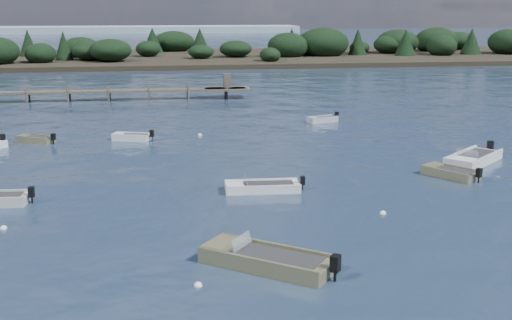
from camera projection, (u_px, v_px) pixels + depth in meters
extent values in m
plane|color=#18263A|center=(187.00, 86.00, 82.69)|extent=(400.00, 400.00, 0.00)
cube|color=#75724E|center=(36.00, 141.00, 48.25)|extent=(3.03, 2.33, 0.62)
cube|color=#75724E|center=(24.00, 136.00, 48.51)|extent=(1.08, 1.23, 0.12)
cube|color=#29292B|center=(38.00, 138.00, 48.11)|extent=(2.13, 1.71, 0.11)
cube|color=#75724E|center=(31.00, 138.00, 47.69)|extent=(2.55, 1.41, 0.12)
cube|color=#75724E|center=(40.00, 135.00, 48.65)|extent=(2.55, 1.41, 0.12)
cube|color=black|center=(53.00, 137.00, 47.63)|extent=(0.36, 0.38, 0.49)
cylinder|color=black|center=(54.00, 142.00, 47.73)|extent=(0.12, 0.12, 0.49)
cube|color=black|center=(3.00, 138.00, 47.12)|extent=(0.42, 0.41, 0.52)
cylinder|color=black|center=(3.00, 144.00, 47.23)|extent=(0.13, 0.13, 0.52)
cube|color=#75724E|center=(267.00, 264.00, 25.29)|extent=(5.35, 4.71, 0.80)
cube|color=#75724E|center=(224.00, 244.00, 26.11)|extent=(2.06, 2.15, 0.16)
cube|color=#29292B|center=(276.00, 257.00, 25.01)|extent=(3.78, 3.39, 0.14)
cube|color=#75724E|center=(256.00, 261.00, 24.41)|extent=(4.26, 3.28, 0.16)
cube|color=#75724E|center=(277.00, 246.00, 25.95)|extent=(4.26, 3.28, 0.16)
cube|color=black|center=(335.00, 263.00, 23.81)|extent=(0.49, 0.50, 0.63)
cylinder|color=black|center=(335.00, 277.00, 23.94)|extent=(0.16, 0.16, 0.63)
cube|color=silver|center=(241.00, 241.00, 25.65)|extent=(0.99, 1.22, 0.48)
cube|color=#75724E|center=(450.00, 175.00, 38.60)|extent=(3.11, 3.56, 0.67)
cube|color=#75724E|center=(433.00, 165.00, 39.38)|extent=(1.61, 1.44, 0.13)
cube|color=#29292B|center=(455.00, 171.00, 38.34)|extent=(2.27, 2.52, 0.11)
cube|color=#75724E|center=(444.00, 171.00, 38.03)|extent=(1.90, 2.74, 0.13)
cube|color=#75724E|center=(457.00, 167.00, 38.99)|extent=(1.90, 2.74, 0.13)
cube|color=black|center=(479.00, 173.00, 37.18)|extent=(0.42, 0.40, 0.52)
cylinder|color=black|center=(478.00, 180.00, 37.28)|extent=(0.13, 0.13, 0.52)
cube|color=black|center=(31.00, 192.00, 33.32)|extent=(0.29, 0.35, 0.53)
cylinder|color=black|center=(32.00, 200.00, 33.43)|extent=(0.10, 0.10, 0.53)
cube|color=#A1A6A7|center=(322.00, 121.00, 56.69)|extent=(2.91, 1.92, 0.63)
cube|color=#A1A6A7|center=(313.00, 118.00, 56.13)|extent=(0.94, 1.13, 0.13)
cube|color=#29292B|center=(324.00, 118.00, 56.72)|extent=(2.02, 1.43, 0.11)
cube|color=#A1A6A7|center=(325.00, 118.00, 56.19)|extent=(2.58, 1.01, 0.13)
cube|color=#A1A6A7|center=(319.00, 116.00, 57.02)|extent=(2.58, 1.01, 0.13)
cube|color=black|center=(337.00, 114.00, 57.29)|extent=(0.34, 0.37, 0.49)
cylinder|color=black|center=(337.00, 119.00, 57.39)|extent=(0.11, 0.11, 0.49)
cube|color=silver|center=(262.00, 189.00, 35.67)|extent=(4.20, 1.74, 0.60)
cube|color=silver|center=(234.00, 184.00, 35.43)|extent=(1.05, 1.44, 0.12)
cube|color=#29292B|center=(268.00, 184.00, 35.64)|extent=(2.86, 1.37, 0.10)
cube|color=silver|center=(264.00, 187.00, 34.89)|extent=(4.13, 0.29, 0.12)
cube|color=silver|center=(261.00, 180.00, 36.29)|extent=(4.13, 0.29, 0.12)
cube|color=black|center=(303.00, 180.00, 35.79)|extent=(0.25, 0.30, 0.47)
cylinder|color=black|center=(302.00, 187.00, 35.89)|extent=(0.09, 0.09, 0.47)
cube|color=silver|center=(246.00, 180.00, 35.45)|extent=(0.19, 1.12, 0.36)
cube|color=silver|center=(473.00, 161.00, 41.97)|extent=(5.15, 4.81, 0.80)
cube|color=silver|center=(461.00, 160.00, 40.42)|extent=(2.07, 2.12, 0.16)
cube|color=#29292B|center=(476.00, 155.00, 42.18)|extent=(3.65, 3.45, 0.14)
cube|color=silver|center=(487.00, 156.00, 41.29)|extent=(3.97, 3.45, 0.16)
cube|color=silver|center=(461.00, 152.00, 42.43)|extent=(3.97, 3.45, 0.16)
cube|color=black|center=(490.00, 145.00, 43.90)|extent=(0.49, 0.50, 0.63)
cylinder|color=black|center=(490.00, 153.00, 44.03)|extent=(0.16, 0.16, 0.63)
cube|color=silver|center=(467.00, 153.00, 40.97)|extent=(1.05, 1.17, 0.48)
cube|color=silver|center=(132.00, 139.00, 49.05)|extent=(3.04, 1.98, 0.66)
cube|color=silver|center=(118.00, 134.00, 49.15)|extent=(0.97, 1.18, 0.13)
cube|color=#29292B|center=(134.00, 135.00, 48.94)|extent=(2.11, 1.47, 0.11)
cube|color=silver|center=(129.00, 135.00, 48.47)|extent=(2.71, 1.02, 0.13)
cube|color=silver|center=(134.00, 133.00, 49.45)|extent=(2.71, 1.02, 0.13)
cube|color=black|center=(152.00, 133.00, 48.65)|extent=(0.35, 0.39, 0.52)
cylinder|color=black|center=(152.00, 139.00, 48.76)|extent=(0.12, 0.12, 0.52)
sphere|color=white|center=(383.00, 214.00, 31.75)|extent=(0.32, 0.32, 0.32)
sphere|color=white|center=(4.00, 229.00, 29.62)|extent=(0.32, 0.32, 0.32)
sphere|color=white|center=(454.00, 179.00, 38.16)|extent=(0.32, 0.32, 0.32)
sphere|color=white|center=(200.00, 135.00, 50.99)|extent=(0.32, 0.32, 0.32)
sphere|color=white|center=(198.00, 286.00, 23.57)|extent=(0.32, 0.32, 0.32)
cube|color=brown|center=(227.00, 89.00, 71.50)|extent=(5.00, 3.20, 0.18)
cube|color=brown|center=(227.00, 81.00, 71.28)|extent=(0.80, 0.80, 1.60)
cylinder|color=brown|center=(26.00, 99.00, 67.71)|extent=(0.20, 0.20, 2.20)
cylinder|color=brown|center=(29.00, 97.00, 69.36)|extent=(0.20, 0.20, 2.20)
cylinder|color=brown|center=(68.00, 98.00, 68.33)|extent=(0.20, 0.20, 2.20)
cylinder|color=brown|center=(70.00, 96.00, 69.97)|extent=(0.20, 0.20, 2.20)
cylinder|color=brown|center=(109.00, 98.00, 68.95)|extent=(0.20, 0.20, 2.20)
cylinder|color=brown|center=(110.00, 96.00, 70.59)|extent=(0.20, 0.20, 2.20)
cylinder|color=brown|center=(149.00, 97.00, 69.56)|extent=(0.20, 0.20, 2.20)
cylinder|color=brown|center=(149.00, 95.00, 71.21)|extent=(0.20, 0.20, 2.20)
cylinder|color=brown|center=(188.00, 96.00, 70.18)|extent=(0.20, 0.20, 2.20)
cylinder|color=brown|center=(188.00, 94.00, 71.82)|extent=(0.20, 0.20, 2.20)
cylinder|color=brown|center=(227.00, 95.00, 70.79)|extent=(0.20, 0.20, 2.20)
cylinder|color=brown|center=(225.00, 93.00, 72.44)|extent=(0.20, 0.20, 2.20)
cube|color=black|center=(306.00, 59.00, 124.75)|extent=(190.00, 40.00, 1.60)
ellipsoid|color=black|center=(307.00, 44.00, 124.10)|extent=(180.50, 36.00, 4.40)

